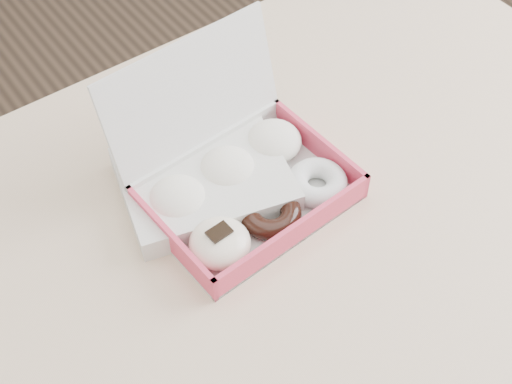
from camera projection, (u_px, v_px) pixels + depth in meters
table at (287, 237)px, 1.06m from camera, size 1.20×0.80×0.75m
donut_box at (240, 182)px, 0.98m from camera, size 0.28×0.26×0.20m
newspapers at (204, 180)px, 1.00m from camera, size 0.27×0.23×0.04m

